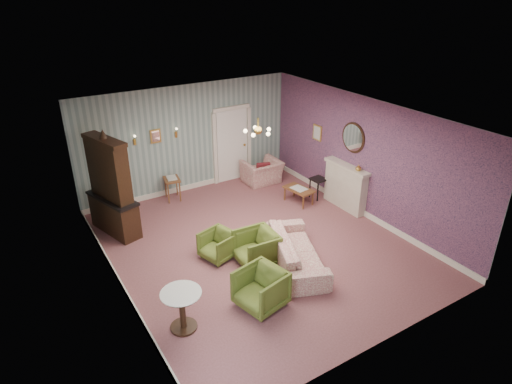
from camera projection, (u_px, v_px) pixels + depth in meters
floor at (258, 246)px, 9.81m from camera, size 7.00×7.00×0.00m
ceiling at (258, 118)px, 8.55m from camera, size 7.00×7.00×0.00m
wall_back at (188, 139)px, 11.85m from camera, size 6.00×0.00×6.00m
wall_front at (385, 272)px, 6.50m from camera, size 6.00×0.00×6.00m
wall_left at (112, 224)px, 7.75m from camera, size 0.00×7.00×7.00m
wall_right at (364, 158)px, 10.60m from camera, size 0.00×7.00×7.00m
wall_right_floral at (364, 158)px, 10.60m from camera, size 0.00×7.00×7.00m
door at (232, 144)px, 12.60m from camera, size 1.12×0.12×2.16m
olive_chair_a at (261, 287)px, 7.85m from camera, size 0.88×0.92×0.80m
olive_chair_b at (256, 247)px, 9.04m from camera, size 0.77×0.82×0.80m
olive_chair_c at (218, 244)px, 9.26m from camera, size 0.76×0.78×0.66m
sofa_chintz at (297, 246)px, 9.01m from camera, size 1.37×2.23×0.84m
wingback_chair at (262, 168)px, 12.64m from camera, size 1.02×0.67×0.89m
dresser at (110, 184)px, 9.85m from camera, size 0.89×1.53×2.41m
fireplace at (345, 186)px, 11.22m from camera, size 0.30×1.40×1.16m
mantel_vase at (358, 168)px, 10.62m from camera, size 0.15×0.15×0.15m
oval_mirror at (353, 138)px, 10.72m from camera, size 0.04×0.76×0.84m
framed_print at (317, 133)px, 11.86m from camera, size 0.04×0.34×0.42m
coffee_table at (299, 195)px, 11.61m from camera, size 0.56×0.86×0.41m
side_table_black at (318, 188)px, 11.82m from camera, size 0.41×0.41×0.57m
pedestal_table at (182, 310)px, 7.35m from camera, size 0.77×0.77×0.74m
nesting_table at (173, 188)px, 11.73m from camera, size 0.48×0.56×0.65m
gilt_mirror_back at (156, 136)px, 11.29m from camera, size 0.28×0.06×0.36m
sconce_left at (135, 140)px, 11.01m from camera, size 0.16×0.12×0.30m
sconce_right at (176, 133)px, 11.53m from camera, size 0.16×0.12×0.30m
chandelier at (258, 131)px, 8.66m from camera, size 0.56×0.56×0.36m
burgundy_cushion at (263, 169)px, 12.49m from camera, size 0.41×0.28×0.39m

